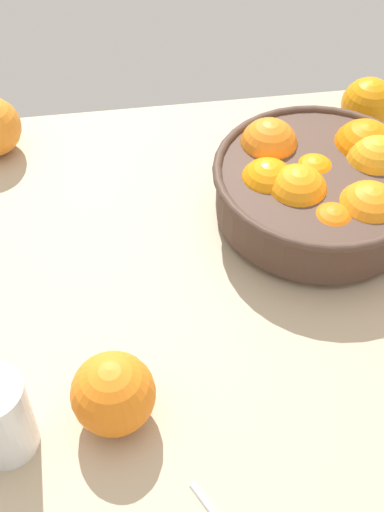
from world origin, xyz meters
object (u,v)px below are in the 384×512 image
(fruit_bowl, at_px, (322,187))
(loose_orange_0, at_px, (368,105))
(juice_glass, at_px, (0,420))
(loose_orange_2, at_px, (113,394))

(fruit_bowl, xyz_separation_m, loose_orange_0, (0.12, 0.17, -0.01))
(juice_glass, bearing_deg, fruit_bowl, 34.82)
(loose_orange_0, bearing_deg, fruit_bowl, -124.45)
(fruit_bowl, distance_m, juice_glass, 0.47)
(juice_glass, xyz_separation_m, loose_orange_0, (0.51, 0.45, -0.00))
(juice_glass, height_order, loose_orange_0, juice_glass)
(loose_orange_0, bearing_deg, loose_orange_2, -132.80)
(juice_glass, distance_m, loose_orange_0, 0.68)
(loose_orange_2, bearing_deg, loose_orange_0, 47.20)
(juice_glass, relative_size, loose_orange_2, 1.14)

